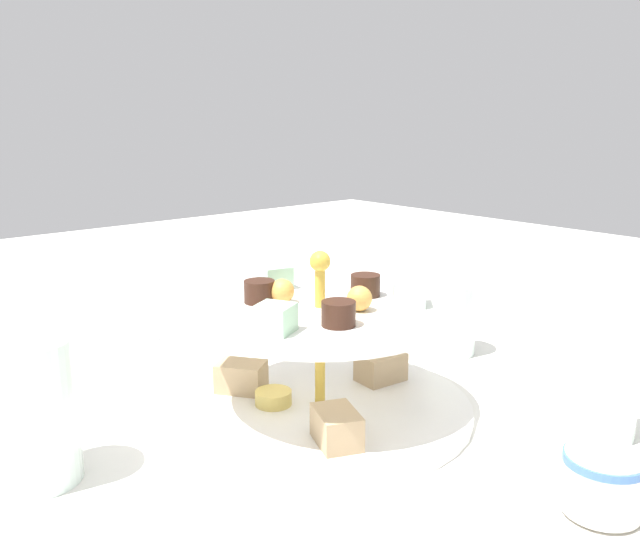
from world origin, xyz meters
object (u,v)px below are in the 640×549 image
at_px(water_glass_short_left, 601,396).
at_px(water_glass_mid_back, 451,318).
at_px(tiered_serving_stand, 320,365).
at_px(teacup_with_saucer, 602,488).
at_px(water_glass_tall_right, 33,412).
at_px(butter_knife_left, 172,334).

distance_m(water_glass_short_left, water_glass_mid_back, 0.24).
height_order(tiered_serving_stand, teacup_with_saucer, tiered_serving_stand).
bearing_deg(teacup_with_saucer, water_glass_short_left, -152.32).
distance_m(water_glass_tall_right, teacup_with_saucer, 0.44).
xyz_separation_m(water_glass_tall_right, water_glass_short_left, (-0.42, 0.26, -0.02)).
xyz_separation_m(water_glass_tall_right, teacup_with_saucer, (-0.29, 0.32, -0.03)).
xyz_separation_m(tiered_serving_stand, water_glass_mid_back, (-0.23, -0.02, -0.01)).
bearing_deg(water_glass_mid_back, butter_knife_left, -52.26).
bearing_deg(water_glass_tall_right, tiered_serving_stand, 168.32).
bearing_deg(teacup_with_saucer, butter_knife_left, -87.68).
xyz_separation_m(butter_knife_left, water_glass_mid_back, (-0.22, 0.29, 0.04)).
height_order(water_glass_short_left, water_glass_mid_back, water_glass_mid_back).
relative_size(water_glass_tall_right, water_glass_mid_back, 1.34).
bearing_deg(water_glass_tall_right, butter_knife_left, -135.88).
distance_m(teacup_with_saucer, butter_knife_left, 0.58).
bearing_deg(butter_knife_left, water_glass_mid_back, 124.41).
distance_m(water_glass_tall_right, butter_knife_left, 0.37).
xyz_separation_m(water_glass_tall_right, butter_knife_left, (-0.27, -0.26, -0.06)).
distance_m(water_glass_short_left, butter_knife_left, 0.54).
relative_size(tiered_serving_stand, water_glass_tall_right, 2.52).
height_order(tiered_serving_stand, water_glass_mid_back, tiered_serving_stand).
xyz_separation_m(teacup_with_saucer, butter_knife_left, (0.02, -0.58, -0.02)).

